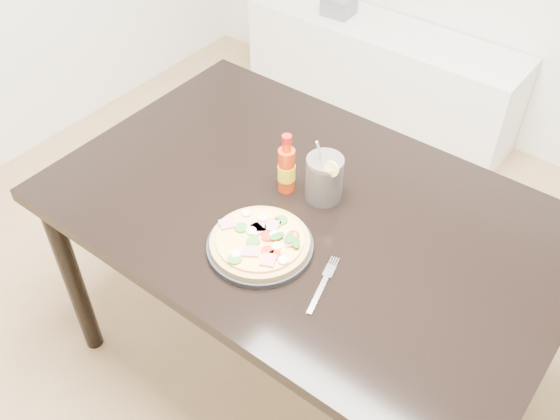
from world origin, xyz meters
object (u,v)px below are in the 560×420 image
Objects in this scene: cola_cup at (324,179)px; fork at (324,283)px; hot_sauce_bottle at (286,169)px; media_console at (379,74)px; plate at (260,246)px; dining_table at (306,229)px; pizza at (261,241)px.

fork is (0.18, -0.25, -0.06)m from cola_cup.
hot_sauce_bottle is 1.62m from media_console.
plate is 1.82m from media_console.
cola_cup is at bearing 80.58° from dining_table.
fork is at bearing 0.66° from pizza.
hot_sauce_bottle is (-0.08, 0.22, 0.06)m from plate.
cola_cup reaches higher than pizza.
cola_cup is 0.14× the size of media_console.
hot_sauce_bottle is 0.99× the size of fork.
media_console is at bearing 111.91° from dining_table.
fork is (0.19, 0.00, -0.01)m from plate.
media_console is (-0.58, 1.65, -0.53)m from pizza.
media_console is at bearing 100.42° from fork.
hot_sauce_bottle is at bearing 127.12° from fork.
hot_sauce_bottle is (-0.09, 0.03, 0.16)m from dining_table.
plate is 0.25m from hot_sauce_bottle.
hot_sauce_bottle reaches higher than media_console.
media_console is (-0.58, 1.65, -0.51)m from plate.
pizza is (-0.00, -0.19, 0.11)m from dining_table.
pizza is at bearing 165.94° from fork.
pizza is at bearing -93.13° from cola_cup.
plate is 0.19m from fork.
media_console is at bearing 109.11° from hot_sauce_bottle.
plate reaches higher than dining_table.
plate reaches higher than media_console.
dining_table is 0.18m from hot_sauce_bottle.
plate is at bearing 166.24° from fork.
dining_table is 7.52× the size of fork.
plate is at bearing -69.12° from hot_sauce_bottle.
dining_table is 0.16m from cola_cup.
dining_table is 5.55× the size of pizza.
dining_table is at bearing -68.09° from media_console.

